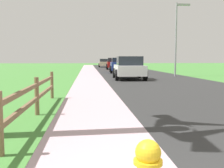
# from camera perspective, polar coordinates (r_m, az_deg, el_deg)

# --- Properties ---
(ground_plane) EXTENTS (120.00, 120.00, 0.00)m
(ground_plane) POSITION_cam_1_polar(r_m,az_deg,el_deg) (26.66, -2.76, 2.35)
(ground_plane) COLOR #448237
(road_asphalt) EXTENTS (7.00, 66.00, 0.01)m
(road_asphalt) POSITION_cam_1_polar(r_m,az_deg,el_deg) (29.01, 3.99, 2.60)
(road_asphalt) COLOR #2B2B2B
(road_asphalt) RESTS_ON ground
(curb_concrete) EXTENTS (6.00, 66.00, 0.01)m
(curb_concrete) POSITION_cam_1_polar(r_m,az_deg,el_deg) (28.69, -8.94, 2.52)
(curb_concrete) COLOR #B99DA5
(curb_concrete) RESTS_ON ground
(grass_verge) EXTENTS (5.00, 66.00, 0.00)m
(grass_verge) POSITION_cam_1_polar(r_m,az_deg,el_deg) (28.83, -11.92, 2.48)
(grass_verge) COLOR #448237
(grass_verge) RESTS_ON ground
(rail_fence) EXTENTS (0.11, 8.76, 0.97)m
(rail_fence) POSITION_cam_1_polar(r_m,az_deg,el_deg) (5.59, -18.57, -3.73)
(rail_fence) COLOR brown
(rail_fence) RESTS_ON ground
(parked_suv_white) EXTENTS (2.22, 4.35, 1.60)m
(parked_suv_white) POSITION_cam_1_polar(r_m,az_deg,el_deg) (18.76, 3.66, 3.47)
(parked_suv_white) COLOR white
(parked_suv_white) RESTS_ON ground
(parked_car_blue) EXTENTS (2.37, 4.82, 1.54)m
(parked_car_blue) POSITION_cam_1_polar(r_m,az_deg,el_deg) (27.67, 1.78, 4.15)
(parked_car_blue) COLOR navy
(parked_car_blue) RESTS_ON ground
(parked_car_red) EXTENTS (2.26, 4.36, 1.56)m
(parked_car_red) POSITION_cam_1_polar(r_m,az_deg,el_deg) (36.44, 0.42, 4.44)
(parked_car_red) COLOR maroon
(parked_car_red) RESTS_ON ground
(parked_car_beige) EXTENTS (2.10, 4.48, 1.43)m
(parked_car_beige) POSITION_cam_1_polar(r_m,az_deg,el_deg) (46.09, -1.66, 4.54)
(parked_car_beige) COLOR #C6B793
(parked_car_beige) RESTS_ON ground
(street_lamp) EXTENTS (1.17, 0.20, 5.91)m
(street_lamp) POSITION_cam_1_polar(r_m,az_deg,el_deg) (22.45, 13.86, 10.67)
(street_lamp) COLOR gray
(street_lamp) RESTS_ON ground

